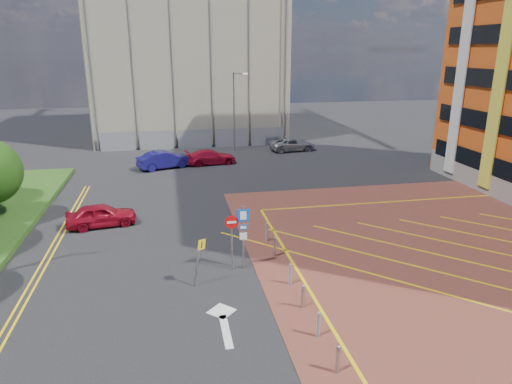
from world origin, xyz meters
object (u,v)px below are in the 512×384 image
object	(u,v)px
lamp_back	(235,109)
sign_cluster	(239,231)
warning_sign	(199,257)
car_red_left	(101,215)
car_blue_back	(164,160)
car_silver_back	(292,144)
car_red_back	(210,157)

from	to	relation	value
lamp_back	sign_cluster	xyz separation A→B (m)	(-3.78, -27.02, -2.41)
sign_cluster	warning_sign	bearing A→B (deg)	-147.06
warning_sign	car_red_left	bearing A→B (deg)	121.98
car_red_left	car_blue_back	world-z (taller)	car_blue_back
warning_sign	car_red_left	distance (m)	9.96
lamp_back	car_blue_back	world-z (taller)	lamp_back
lamp_back	warning_sign	distance (m)	29.04
sign_cluster	car_silver_back	xyz separation A→B (m)	(9.65, 25.71, -1.30)
lamp_back	warning_sign	world-z (taller)	lamp_back
sign_cluster	lamp_back	bearing A→B (deg)	82.03
warning_sign	car_blue_back	world-z (taller)	warning_sign
sign_cluster	car_blue_back	xyz separation A→B (m)	(-3.53, 20.68, -1.17)
lamp_back	car_red_back	xyz separation A→B (m)	(-3.13, -5.55, -3.69)
sign_cluster	car_red_back	xyz separation A→B (m)	(0.65, 21.46, -1.28)
lamp_back	car_blue_back	distance (m)	10.32
lamp_back	warning_sign	bearing A→B (deg)	-101.55
warning_sign	car_silver_back	bearing A→B (deg)	66.67
car_red_left	lamp_back	bearing A→B (deg)	-38.86
warning_sign	car_blue_back	distance (m)	22.04
sign_cluster	car_silver_back	size ratio (longest dim) A/B	0.68
car_red_left	car_red_back	xyz separation A→B (m)	(7.91, 14.33, -0.02)
sign_cluster	car_blue_back	world-z (taller)	sign_cluster
car_red_left	car_silver_back	world-z (taller)	car_red_left
car_silver_back	warning_sign	bearing A→B (deg)	149.99
sign_cluster	car_blue_back	size ratio (longest dim) A/B	0.67
lamp_back	car_blue_back	bearing A→B (deg)	-139.14
car_blue_back	car_red_back	size ratio (longest dim) A/B	1.03
warning_sign	car_red_left	xyz separation A→B (m)	(-5.26, 8.43, -0.74)
car_silver_back	car_red_left	bearing A→B (deg)	131.02
warning_sign	car_red_left	world-z (taller)	warning_sign
warning_sign	car_red_back	bearing A→B (deg)	83.36
car_red_back	car_silver_back	distance (m)	9.95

